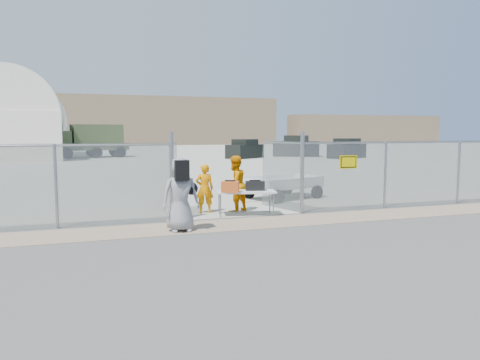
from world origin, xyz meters
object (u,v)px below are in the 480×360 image
object	(u,v)px
security_worker_left	(205,189)
security_worker_right	(235,184)
utility_trailer	(283,187)
folding_table	(246,203)
visitor	(180,195)

from	to	relation	value
security_worker_left	security_worker_right	world-z (taller)	security_worker_right
security_worker_left	utility_trailer	xyz separation A→B (m)	(3.56, 2.06, -0.32)
security_worker_left	utility_trailer	bearing A→B (deg)	-139.23
folding_table	security_worker_left	xyz separation A→B (m)	(-1.05, 0.85, 0.39)
security_worker_right	visitor	xyz separation A→B (m)	(-2.19, -2.33, 0.06)
folding_table	security_worker_right	distance (m)	0.91
folding_table	utility_trailer	distance (m)	3.85
security_worker_right	utility_trailer	world-z (taller)	security_worker_right
security_worker_left	security_worker_right	bearing A→B (deg)	-175.63
folding_table	utility_trailer	bearing A→B (deg)	61.22
security_worker_right	visitor	world-z (taller)	visitor
folding_table	security_worker_left	size ratio (longest dim) A/B	1.16
security_worker_right	visitor	bearing A→B (deg)	17.63
security_worker_left	utility_trailer	distance (m)	4.13
visitor	utility_trailer	xyz separation A→B (m)	(4.81, 4.49, -0.49)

